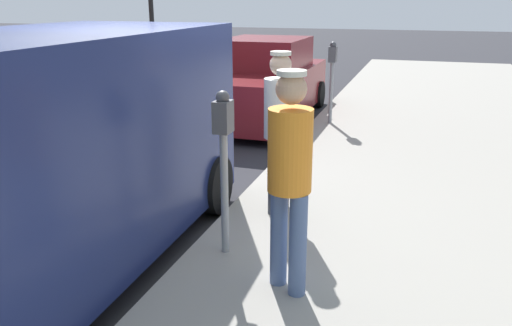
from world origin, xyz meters
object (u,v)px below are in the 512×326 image
object	(u,v)px
pedestrian_in_white	(280,122)
pedestrian_in_orange	(290,169)
parking_meter_far	(332,69)
parked_sedan_ahead	(262,83)
parking_meter_near	(224,146)
parked_van	(7,163)

from	to	relation	value
pedestrian_in_white	pedestrian_in_orange	distance (m)	1.63
parking_meter_far	parked_sedan_ahead	world-z (taller)	parking_meter_far
parking_meter_far	pedestrian_in_white	distance (m)	4.41
parking_meter_near	parked_sedan_ahead	distance (m)	6.27
parking_meter_far	pedestrian_in_white	bearing A→B (deg)	-87.31
parking_meter_far	parked_van	xyz separation A→B (m)	(-1.50, -6.44, -0.03)
parking_meter_near	parking_meter_far	world-z (taller)	same
pedestrian_in_orange	parked_sedan_ahead	size ratio (longest dim) A/B	0.40
pedestrian_in_white	parked_sedan_ahead	size ratio (longest dim) A/B	0.40
parking_meter_far	parked_van	bearing A→B (deg)	-103.10
parking_meter_far	pedestrian_in_white	xyz separation A→B (m)	(0.21, -4.41, -0.02)
pedestrian_in_white	parked_sedan_ahead	xyz separation A→B (m)	(-1.73, 4.95, -0.41)
parked_van	parking_meter_far	bearing A→B (deg)	76.90
parking_meter_far	pedestrian_in_white	size ratio (longest dim) A/B	0.87
pedestrian_in_orange	parked_van	size ratio (longest dim) A/B	0.34
pedestrian_in_white	parking_meter_near	bearing A→B (deg)	-100.59
parking_meter_near	parking_meter_far	bearing A→B (deg)	90.00
pedestrian_in_white	pedestrian_in_orange	bearing A→B (deg)	-71.94
parking_meter_near	parked_van	distance (m)	1.76
parked_van	parking_meter_near	bearing A→B (deg)	31.74
parking_meter_near	parked_van	size ratio (longest dim) A/B	0.29
pedestrian_in_white	parked_sedan_ahead	world-z (taller)	pedestrian_in_white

